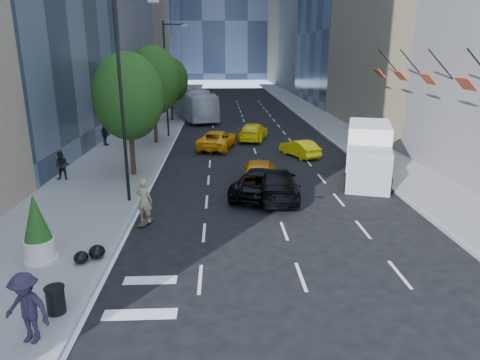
{
  "coord_description": "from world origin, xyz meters",
  "views": [
    {
      "loc": [
        -1.74,
        -17.17,
        7.46
      ],
      "look_at": [
        -0.82,
        2.53,
        1.6
      ],
      "focal_mm": 32.0,
      "sensor_mm": 36.0,
      "label": 1
    }
  ],
  "objects_px": {
    "city_bus": "(194,104)",
    "trash_can": "(56,300)",
    "box_truck": "(368,152)",
    "planter_shrub": "(37,230)",
    "black_sedan_lincoln": "(262,181)",
    "black_sedan_mercedes": "(276,184)",
    "skateboarder": "(145,203)"
  },
  "relations": [
    {
      "from": "planter_shrub",
      "to": "black_sedan_lincoln",
      "type": "bearing_deg",
      "value": 40.74
    },
    {
      "from": "black_sedan_lincoln",
      "to": "skateboarder",
      "type": "bearing_deg",
      "value": 52.97
    },
    {
      "from": "box_truck",
      "to": "black_sedan_lincoln",
      "type": "bearing_deg",
      "value": -138.9
    },
    {
      "from": "black_sedan_mercedes",
      "to": "box_truck",
      "type": "relative_size",
      "value": 0.75
    },
    {
      "from": "skateboarder",
      "to": "city_bus",
      "type": "height_order",
      "value": "city_bus"
    },
    {
      "from": "trash_can",
      "to": "planter_shrub",
      "type": "relative_size",
      "value": 0.31
    },
    {
      "from": "black_sedan_lincoln",
      "to": "box_truck",
      "type": "relative_size",
      "value": 0.75
    },
    {
      "from": "skateboarder",
      "to": "trash_can",
      "type": "distance_m",
      "value": 7.19
    },
    {
      "from": "black_sedan_lincoln",
      "to": "box_truck",
      "type": "bearing_deg",
      "value": -138.39
    },
    {
      "from": "trash_can",
      "to": "skateboarder",
      "type": "bearing_deg",
      "value": 78.5
    },
    {
      "from": "black_sedan_lincoln",
      "to": "black_sedan_mercedes",
      "type": "xyz_separation_m",
      "value": [
        0.7,
        -0.51,
        0.03
      ]
    },
    {
      "from": "box_truck",
      "to": "black_sedan_mercedes",
      "type": "bearing_deg",
      "value": -132.77
    },
    {
      "from": "city_bus",
      "to": "black_sedan_mercedes",
      "type": "bearing_deg",
      "value": -93.9
    },
    {
      "from": "skateboarder",
      "to": "trash_can",
      "type": "relative_size",
      "value": 2.55
    },
    {
      "from": "city_bus",
      "to": "trash_can",
      "type": "distance_m",
      "value": 39.79
    },
    {
      "from": "box_truck",
      "to": "trash_can",
      "type": "xyz_separation_m",
      "value": [
        -13.89,
        -13.97,
        -1.12
      ]
    },
    {
      "from": "skateboarder",
      "to": "city_bus",
      "type": "bearing_deg",
      "value": -73.13
    },
    {
      "from": "black_sedan_mercedes",
      "to": "planter_shrub",
      "type": "relative_size",
      "value": 2.13
    },
    {
      "from": "black_sedan_lincoln",
      "to": "trash_can",
      "type": "height_order",
      "value": "black_sedan_lincoln"
    },
    {
      "from": "skateboarder",
      "to": "black_sedan_mercedes",
      "type": "xyz_separation_m",
      "value": [
        6.37,
        3.46,
        -0.22
      ]
    },
    {
      "from": "skateboarder",
      "to": "box_truck",
      "type": "relative_size",
      "value": 0.28
    },
    {
      "from": "skateboarder",
      "to": "box_truck",
      "type": "xyz_separation_m",
      "value": [
        12.46,
        6.95,
        0.66
      ]
    },
    {
      "from": "skateboarder",
      "to": "black_sedan_lincoln",
      "type": "distance_m",
      "value": 6.93
    },
    {
      "from": "box_truck",
      "to": "skateboarder",
      "type": "bearing_deg",
      "value": -133.42
    },
    {
      "from": "box_truck",
      "to": "planter_shrub",
      "type": "height_order",
      "value": "box_truck"
    },
    {
      "from": "city_bus",
      "to": "trash_can",
      "type": "xyz_separation_m",
      "value": [
        -1.8,
        -39.74,
        -1.19
      ]
    },
    {
      "from": "black_sedan_mercedes",
      "to": "city_bus",
      "type": "height_order",
      "value": "city_bus"
    },
    {
      "from": "black_sedan_lincoln",
      "to": "planter_shrub",
      "type": "xyz_separation_m",
      "value": [
        -8.87,
        -7.64,
        0.61
      ]
    },
    {
      "from": "trash_can",
      "to": "black_sedan_lincoln",
      "type": "bearing_deg",
      "value": 57.16
    },
    {
      "from": "city_bus",
      "to": "trash_can",
      "type": "bearing_deg",
      "value": -108.09
    },
    {
      "from": "black_sedan_lincoln",
      "to": "box_truck",
      "type": "height_order",
      "value": "box_truck"
    },
    {
      "from": "box_truck",
      "to": "trash_can",
      "type": "relative_size",
      "value": 9.15
    }
  ]
}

